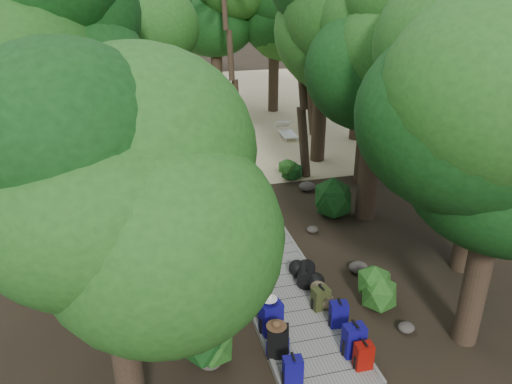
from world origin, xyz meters
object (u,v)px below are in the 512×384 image
object	(u,v)px
backpack_left_c	(271,316)
backpack_right_b	(354,339)
lone_suitcase_on_sand	(221,152)
duffel_right_khaki	(322,294)
backpack_left_d	(263,291)
backpack_left_a	(293,370)
backpack_right_c	(339,313)
suitcase_on_boardwalk	(260,300)
backpack_right_a	(364,355)
duffel_right_black	(306,274)
backpack_right_d	(321,297)
backpack_left_b	(278,340)
sun_lounger	(288,131)
kayak	(147,150)

from	to	relation	value
backpack_left_c	backpack_right_b	world-z (taller)	backpack_left_c
lone_suitcase_on_sand	duffel_right_khaki	bearing A→B (deg)	-70.10
backpack_left_d	duffel_right_khaki	xyz separation A→B (m)	(1.35, -0.35, -0.10)
backpack_left_a	lone_suitcase_on_sand	world-z (taller)	backpack_left_a
backpack_right_c	suitcase_on_boardwalk	bearing A→B (deg)	158.06
backpack_right_c	suitcase_on_boardwalk	world-z (taller)	backpack_right_c
backpack_left_c	backpack_right_c	world-z (taller)	backpack_left_c
backpack_left_c	backpack_left_d	size ratio (longest dim) A/B	1.48
duffel_right_khaki	backpack_right_a	bearing A→B (deg)	-88.08
duffel_right_khaki	lone_suitcase_on_sand	distance (m)	10.21
duffel_right_black	suitcase_on_boardwalk	xyz separation A→B (m)	(-1.42, -0.83, 0.08)
backpack_left_c	backpack_right_d	world-z (taller)	backpack_left_c
backpack_left_b	sun_lounger	world-z (taller)	backpack_left_b
backpack_left_b	backpack_right_c	world-z (taller)	backpack_left_b
backpack_right_b	lone_suitcase_on_sand	size ratio (longest dim) A/B	1.06
backpack_right_c	lone_suitcase_on_sand	bearing A→B (deg)	101.16
backpack_left_d	sun_lounger	size ratio (longest dim) A/B	0.28
backpack_left_b	duffel_right_black	world-z (taller)	backpack_left_b
backpack_left_d	suitcase_on_boardwalk	bearing A→B (deg)	-96.47
suitcase_on_boardwalk	backpack_left_a	bearing A→B (deg)	-94.77
backpack_left_a	backpack_left_b	xyz separation A→B (m)	(-0.04, 0.82, 0.05)
backpack_right_b	backpack_right_c	world-z (taller)	backpack_right_b
backpack_right_c	backpack_left_b	bearing A→B (deg)	-151.57
kayak	backpack_left_a	bearing A→B (deg)	-84.73
backpack_right_a	suitcase_on_boardwalk	xyz separation A→B (m)	(-1.51, 2.21, -0.00)
duffel_right_khaki	sun_lounger	xyz separation A→B (m)	(3.13, 12.35, 0.04)
backpack_left_a	backpack_right_c	world-z (taller)	backpack_left_a
duffel_right_khaki	duffel_right_black	size ratio (longest dim) A/B	0.77
backpack_left_a	kayak	xyz separation A→B (m)	(-1.91, 14.20, -0.30)
suitcase_on_boardwalk	lone_suitcase_on_sand	size ratio (longest dim) A/B	0.85
backpack_left_a	duffel_right_khaki	size ratio (longest dim) A/B	1.22
duffel_right_black	duffel_right_khaki	bearing A→B (deg)	-62.10
backpack_left_b	duffel_right_black	xyz separation A→B (m)	(1.43, 2.30, -0.17)
backpack_right_a	backpack_right_b	distance (m)	0.40
backpack_left_d	backpack_right_d	world-z (taller)	backpack_right_d
duffel_right_khaki	backpack_right_b	bearing A→B (deg)	-89.06
backpack_right_b	kayak	world-z (taller)	backpack_right_b
backpack_left_b	backpack_right_a	size ratio (longest dim) A/B	1.27
backpack_left_c	backpack_left_d	world-z (taller)	backpack_left_c
backpack_right_d	duffel_right_black	xyz separation A→B (m)	(0.03, 1.07, -0.07)
sun_lounger	backpack_right_b	bearing A→B (deg)	-99.93
backpack_right_a	backpack_right_c	xyz separation A→B (m)	(0.03, 1.30, 0.01)
lone_suitcase_on_sand	backpack_left_b	bearing A→B (deg)	-77.94
backpack_right_b	backpack_right_d	distance (m)	1.59
backpack_right_c	kayak	xyz separation A→B (m)	(-3.43, 12.83, -0.28)
backpack_left_a	backpack_right_c	bearing A→B (deg)	46.86
backpack_right_b	kayak	bearing A→B (deg)	101.74
duffel_right_khaki	lone_suitcase_on_sand	bearing A→B (deg)	94.81
duffel_right_khaki	suitcase_on_boardwalk	world-z (taller)	suitcase_on_boardwalk
backpack_left_b	backpack_right_b	xyz separation A→B (m)	(1.49, -0.35, -0.01)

